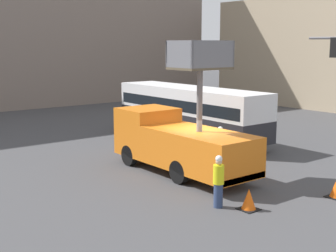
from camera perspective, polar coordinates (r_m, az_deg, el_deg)
ground_plane at (r=20.51m, az=3.92°, el=-5.85°), size 120.00×120.00×0.00m
utility_truck at (r=20.41m, az=1.35°, el=-1.79°), size 2.41×7.33×5.72m
city_bus at (r=27.69m, az=2.64°, el=2.13°), size 2.53×10.98×3.09m
road_worker_near_truck at (r=16.24m, az=6.17°, el=-6.74°), size 0.38×0.38×1.84m
road_worker_directing at (r=22.21m, az=6.36°, el=-2.32°), size 0.38×0.38×1.77m
traffic_cone_mid_road at (r=16.33m, az=9.82°, el=-8.86°), size 0.64×0.64×0.73m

